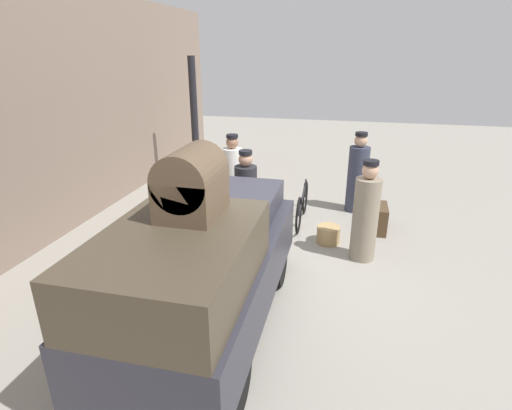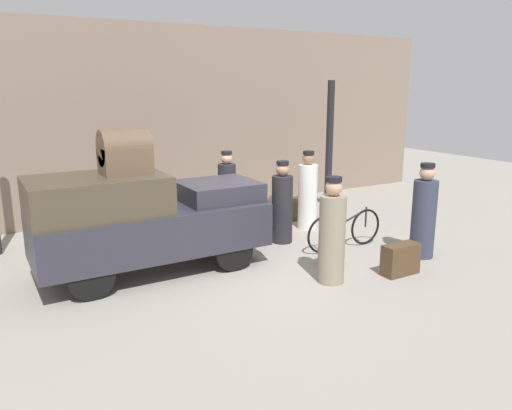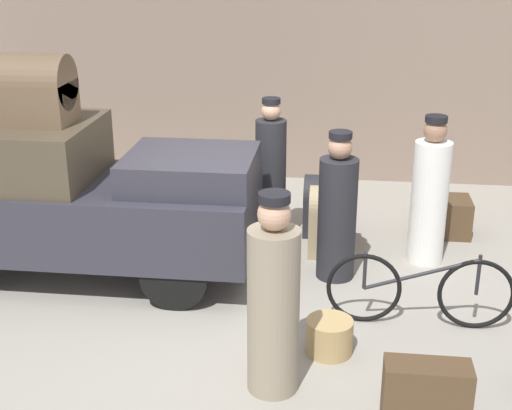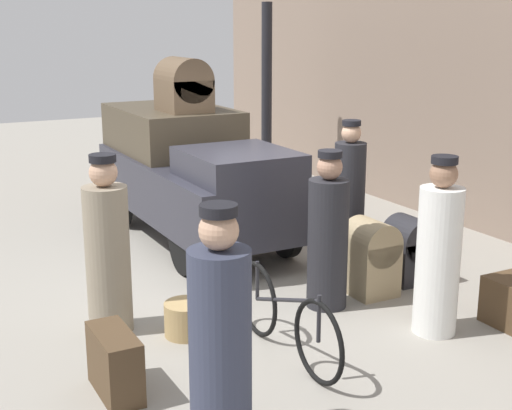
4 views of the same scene
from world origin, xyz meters
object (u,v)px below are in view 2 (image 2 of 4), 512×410
(trunk_on_truck_roof, at_px, (125,153))
(truck, at_px, (144,219))
(trunk_large_brown, at_px, (400,259))
(bicycle, at_px, (345,230))
(suitcase_small_leather, at_px, (244,212))
(porter_carrying_trunk, at_px, (308,194))
(porter_lifting_near_truck, at_px, (424,215))
(trunk_barrel_dark, at_px, (263,215))
(trunk_wicker_pale, at_px, (297,208))
(porter_with_bicycle, at_px, (332,235))
(porter_standing_middle, at_px, (282,206))
(conductor_in_dark_uniform, at_px, (227,198))
(wicker_basket, at_px, (330,257))

(trunk_on_truck_roof, bearing_deg, truck, -0.00)
(trunk_large_brown, bearing_deg, truck, 148.32)
(bicycle, bearing_deg, suitcase_small_leather, 114.19)
(porter_carrying_trunk, relative_size, porter_lifting_near_truck, 0.99)
(trunk_barrel_dark, height_order, trunk_wicker_pale, trunk_barrel_dark)
(trunk_barrel_dark, bearing_deg, porter_lifting_near_truck, -55.68)
(bicycle, distance_m, porter_with_bicycle, 1.81)
(porter_standing_middle, relative_size, porter_carrying_trunk, 0.96)
(porter_lifting_near_truck, relative_size, trunk_wicker_pale, 2.74)
(trunk_wicker_pale, bearing_deg, trunk_barrel_dark, -151.14)
(porter_carrying_trunk, bearing_deg, suitcase_small_leather, 150.13)
(conductor_in_dark_uniform, bearing_deg, trunk_barrel_dark, -16.79)
(trunk_barrel_dark, bearing_deg, porter_with_bicycle, -98.40)
(bicycle, distance_m, trunk_wicker_pale, 2.42)
(porter_carrying_trunk, bearing_deg, truck, -168.47)
(porter_carrying_trunk, xyz_separation_m, suitcase_small_leather, (-1.22, 0.70, -0.40))
(bicycle, distance_m, porter_carrying_trunk, 1.60)
(trunk_large_brown, bearing_deg, wicker_basket, 129.13)
(trunk_wicker_pale, bearing_deg, conductor_in_dark_uniform, -165.55)
(porter_carrying_trunk, bearing_deg, trunk_large_brown, -95.55)
(porter_carrying_trunk, bearing_deg, porter_standing_middle, -151.77)
(trunk_barrel_dark, distance_m, trunk_wicker_pale, 1.62)
(trunk_on_truck_roof, bearing_deg, trunk_large_brown, -30.01)
(porter_carrying_trunk, xyz_separation_m, porter_with_bicycle, (-1.51, -2.72, 0.00))
(porter_standing_middle, relative_size, trunk_large_brown, 2.50)
(porter_with_bicycle, bearing_deg, conductor_in_dark_uniform, 96.25)
(trunk_large_brown, bearing_deg, porter_with_bicycle, 164.67)
(truck, relative_size, porter_lifting_near_truck, 2.19)
(trunk_wicker_pale, xyz_separation_m, trunk_on_truck_roof, (-4.50, -1.64, 1.82))
(porter_standing_middle, height_order, porter_carrying_trunk, porter_carrying_trunk)
(porter_carrying_trunk, relative_size, trunk_large_brown, 2.60)
(porter_standing_middle, bearing_deg, porter_with_bicycle, -102.44)
(wicker_basket, bearing_deg, conductor_in_dark_uniform, 108.05)
(wicker_basket, relative_size, porter_carrying_trunk, 0.25)
(trunk_barrel_dark, height_order, trunk_on_truck_roof, trunk_on_truck_roof)
(porter_standing_middle, height_order, trunk_barrel_dark, porter_standing_middle)
(porter_standing_middle, distance_m, conductor_in_dark_uniform, 1.16)
(trunk_wicker_pale, xyz_separation_m, trunk_large_brown, (-0.61, -3.89, 0.03))
(trunk_wicker_pale, distance_m, trunk_on_truck_roof, 5.13)
(truck, relative_size, trunk_on_truck_roof, 5.05)
(bicycle, xyz_separation_m, porter_with_bicycle, (-1.29, -1.19, 0.41))
(conductor_in_dark_uniform, distance_m, trunk_large_brown, 3.72)
(truck, xyz_separation_m, trunk_large_brown, (3.65, -2.25, -0.68))
(bicycle, relative_size, porter_lifting_near_truck, 1.02)
(porter_standing_middle, bearing_deg, trunk_wicker_pale, 45.95)
(porter_standing_middle, height_order, trunk_wicker_pale, porter_standing_middle)
(trunk_wicker_pale, relative_size, trunk_large_brown, 0.97)
(conductor_in_dark_uniform, bearing_deg, porter_lifting_near_truck, -48.45)
(trunk_wicker_pale, relative_size, suitcase_small_leather, 0.84)
(porter_carrying_trunk, height_order, conductor_in_dark_uniform, conductor_in_dark_uniform)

